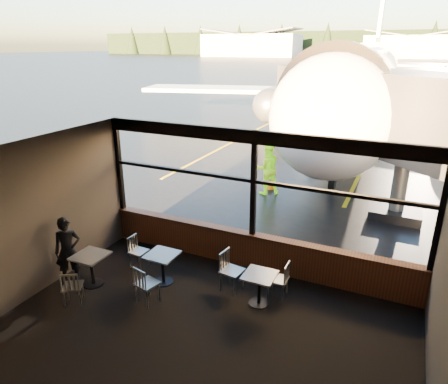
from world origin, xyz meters
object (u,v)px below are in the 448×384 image
Objects in this scene: cafe_table_left at (92,270)px; chair_left_s at (73,286)px; cone_extra at (271,183)px; airliner at (369,37)px; cone_wing at (286,118)px; cafe_table_near at (259,289)px; chair_near_e at (278,279)px; ground_crew at (267,168)px; cone_nose at (312,166)px; chair_near_w at (232,271)px; chair_mid_s at (147,284)px; chair_mid_w at (139,252)px; passenger at (68,251)px; cafe_table_mid at (163,268)px; jet_bridge at (423,139)px.

cafe_table_left is 0.94× the size of chair_left_s.
airliner is at bearing 83.30° from cone_extra.
cone_wing is at bearing 164.44° from airliner.
cafe_table_left reaches higher than cafe_table_near.
chair_left_s is (-3.94, -2.10, -0.02)m from chair_near_e.
ground_crew reaches higher than cone_nose.
chair_near_w is 1.90m from chair_mid_s.
chair_mid_s is (-2.51, -1.38, 0.02)m from chair_near_e.
chair_mid_s is 1.57m from chair_mid_w.
airliner is 21.21m from chair_mid_w.
cafe_table_left is at bearing -84.76° from cone_wing.
ground_crew is (2.22, 7.66, 0.17)m from passenger.
chair_mid_s is at bearing -90.58° from cone_extra.
airliner is 79.83× the size of cone_extra.
cafe_table_mid is at bearing 53.92° from ground_crew.
cafe_table_left is at bearing -101.48° from cone_extra.
ground_crew reaches higher than cafe_table_mid.
airliner is 22.37m from cafe_table_left.
cone_extra is (1.65, 8.12, -0.16)m from cafe_table_left.
airliner is 14.55m from cone_extra.
chair_near_w is at bearing 94.08° from chair_mid_w.
jet_bridge reaches higher than cone_extra.
cone_nose is at bearing 45.52° from chair_left_s.
ground_crew is at bearing 107.92° from cafe_table_near.
airliner reaches higher than jet_bridge.
cone_wing is at bearing -170.13° from chair_mid_w.
cone_extra is at bearing 176.63° from jet_bridge.
cafe_table_mid is 1.56× the size of cone_nose.
passenger is 22.82m from cone_wing.
chair_near_w reaches higher than chair_mid_s.
passenger is at bearing -105.11° from cone_extra.
cafe_table_near reaches higher than cone_extra.
cone_nose is (1.12, 10.28, -0.14)m from cafe_table_mid.
ground_crew is at bearing -104.78° from cone_nose.
chair_near_w is 2.04× the size of cone_extra.
jet_bridge is 5.71m from cone_nose.
cone_nose is at bearing -68.19° from cone_wing.
chair_mid_w is at bearing 146.80° from chair_mid_s.
cafe_table_left is (-3.22, -21.48, -5.37)m from airliner.
chair_mid_s reaches higher than chair_mid_w.
jet_bridge is 23.43× the size of cone_wing.
chair_near_e is 0.44× the size of ground_crew.
chair_near_w is 3.85m from passenger.
cone_extra is (1.52, 8.85, -0.18)m from chair_left_s.
chair_near_w is 9.89m from cone_nose.
airliner is 7.74m from cone_wing.
jet_bridge is 13.85× the size of chair_left_s.
chair_near_e is at bearing -4.72° from chair_left_s.
ground_crew is at bearing -159.96° from chair_near_w.
airliner is 76.18× the size of cone_wing.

